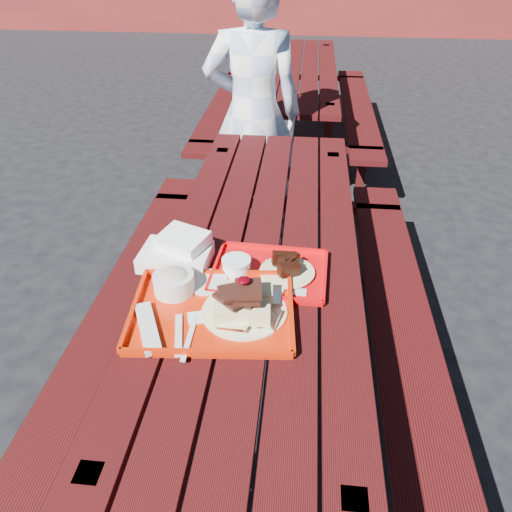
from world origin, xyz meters
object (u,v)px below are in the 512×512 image
object	(u,v)px
picnic_table_near	(260,289)
near_tray	(213,300)
picnic_table_far	(291,91)
person	(253,114)
far_tray	(267,271)

from	to	relation	value
picnic_table_near	near_tray	bearing A→B (deg)	-107.47
picnic_table_far	near_tray	size ratio (longest dim) A/B	4.45
near_tray	person	distance (m)	1.76
picnic_table_far	person	xyz separation A→B (m)	(-0.18, -1.41, 0.25)
near_tray	far_tray	xyz separation A→B (m)	(0.16, 0.20, -0.02)
picnic_table_near	person	world-z (taller)	person
far_tray	person	world-z (taller)	person
picnic_table_far	far_tray	size ratio (longest dim) A/B	5.80
picnic_table_near	near_tray	world-z (taller)	near_tray
picnic_table_near	near_tray	distance (m)	0.45
far_tray	person	size ratio (longest dim) A/B	0.26
near_tray	person	bearing A→B (deg)	92.05
near_tray	far_tray	bearing A→B (deg)	51.94
near_tray	far_tray	distance (m)	0.26
far_tray	picnic_table_near	bearing A→B (deg)	104.11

